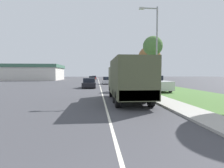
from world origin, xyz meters
TOP-DOWN VIEW (x-y plane):
  - ground_plane at (0.00, 40.00)m, footprint 180.00×180.00m
  - lane_centre_stripe at (0.00, 40.00)m, footprint 0.12×120.00m
  - sidewalk_right at (4.50, 40.00)m, footprint 1.80×120.00m
  - grass_strip_right at (8.90, 40.00)m, footprint 7.00×120.00m
  - military_truck at (1.80, 12.44)m, footprint 2.43×7.50m
  - car_nearest_ahead at (-1.69, 25.91)m, footprint 1.95×4.20m
  - car_second_ahead at (1.59, 35.19)m, footprint 1.91×4.01m
  - car_third_ahead at (-1.90, 49.72)m, footprint 1.81×3.93m
  - car_fourth_ahead at (-1.59, 65.85)m, footprint 1.75×4.38m
  - pickup_truck at (6.81, 20.40)m, footprint 2.01×5.35m
  - lamp_post at (4.56, 14.62)m, footprint 1.69×0.24m
  - tree_mid_right at (7.11, 22.97)m, footprint 2.68×2.68m
  - tree_far_right at (9.58, 32.42)m, footprint 4.27×4.27m
  - building_distant at (-21.36, 60.27)m, footprint 17.56×14.55m

SIDE VIEW (x-z plane):
  - ground_plane at x=0.00m, z-range 0.00..0.00m
  - lane_centre_stripe at x=0.00m, z-range 0.00..0.00m
  - grass_strip_right at x=8.90m, z-range 0.00..0.02m
  - sidewalk_right at x=4.50m, z-range 0.00..0.12m
  - car_fourth_ahead at x=-1.59m, z-range -0.06..1.33m
  - car_third_ahead at x=-1.90m, z-range -0.07..1.38m
  - car_nearest_ahead at x=-1.69m, z-range -0.07..1.40m
  - car_second_ahead at x=1.59m, z-range -0.07..1.44m
  - pickup_truck at x=6.81m, z-range -0.04..1.81m
  - military_truck at x=1.80m, z-range 0.16..3.31m
  - building_distant at x=-21.36m, z-range 0.03..5.14m
  - lamp_post at x=4.56m, z-range 0.81..8.65m
  - tree_far_right at x=9.58m, z-range 1.57..8.99m
  - tree_mid_right at x=7.11m, z-range 2.18..9.41m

